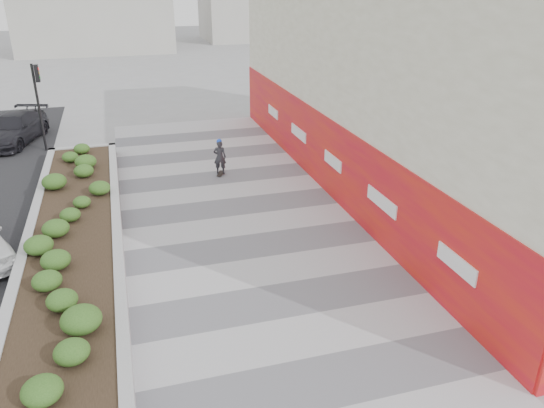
{
  "coord_description": "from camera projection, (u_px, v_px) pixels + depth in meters",
  "views": [
    {
      "loc": [
        -3.66,
        -9.64,
        8.13
      ],
      "look_at": [
        0.84,
        5.66,
        1.1
      ],
      "focal_mm": 35.0,
      "sensor_mm": 36.0,
      "label": 1
    }
  ],
  "objects": [
    {
      "name": "walkway",
      "position": [
        270.0,
        277.0,
        15.32
      ],
      "size": [
        8.0,
        36.0,
        0.01
      ],
      "primitive_type": "cube",
      "color": "#A8A8AD",
      "rests_on": "ground"
    },
    {
      "name": "skateboarder",
      "position": [
        220.0,
        157.0,
        22.71
      ],
      "size": [
        0.62,
        0.74,
        1.62
      ],
      "rotation": [
        0.0,
        0.0,
        -0.4
      ],
      "color": "beige",
      "rests_on": "ground"
    },
    {
      "name": "ground",
      "position": [
        305.0,
        341.0,
        12.69
      ],
      "size": [
        160.0,
        160.0,
        0.0
      ],
      "primitive_type": "plane",
      "color": "gray",
      "rests_on": "ground"
    },
    {
      "name": "building",
      "position": [
        398.0,
        86.0,
        20.76
      ],
      "size": [
        6.04,
        24.08,
        8.0
      ],
      "color": "beige",
      "rests_on": "ground"
    },
    {
      "name": "planter",
      "position": [
        74.0,
        229.0,
        17.24
      ],
      "size": [
        3.0,
        18.0,
        0.9
      ],
      "color": "#9E9EA0",
      "rests_on": "ground"
    },
    {
      "name": "traffic_signal_near",
      "position": [
        38.0,
        95.0,
        25.07
      ],
      "size": [
        0.33,
        0.28,
        4.2
      ],
      "color": "black",
      "rests_on": "ground"
    },
    {
      "name": "manhole_cover",
      "position": [
        287.0,
        275.0,
        15.45
      ],
      "size": [
        0.44,
        0.44,
        0.01
      ],
      "primitive_type": "cylinder",
      "color": "#595654",
      "rests_on": "ground"
    },
    {
      "name": "car_dark",
      "position": [
        14.0,
        129.0,
        27.06
      ],
      "size": [
        3.49,
        5.49,
        1.48
      ],
      "primitive_type": "imported",
      "rotation": [
        0.0,
        0.0,
        -0.3
      ],
      "color": "black",
      "rests_on": "ground"
    }
  ]
}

